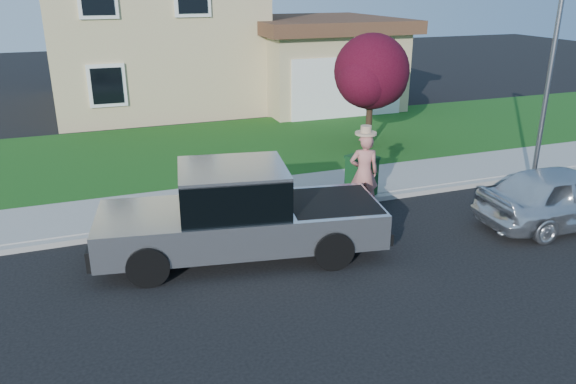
{
  "coord_description": "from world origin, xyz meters",
  "views": [
    {
      "loc": [
        -3.09,
        -8.36,
        5.01
      ],
      "look_at": [
        0.44,
        1.19,
        1.2
      ],
      "focal_mm": 35.0,
      "sensor_mm": 36.0,
      "label": 1
    }
  ],
  "objects_px": {
    "trash_bin": "(362,175)",
    "street_lamp": "(550,82)",
    "woman": "(364,171)",
    "sedan": "(566,196)",
    "pickup_truck": "(240,215)",
    "ornamental_tree": "(372,75)"
  },
  "relations": [
    {
      "from": "sedan",
      "to": "trash_bin",
      "type": "xyz_separation_m",
      "value": [
        -3.45,
        2.91,
        -0.03
      ]
    },
    {
      "from": "woman",
      "to": "sedan",
      "type": "distance_m",
      "value": 4.38
    },
    {
      "from": "pickup_truck",
      "to": "ornamental_tree",
      "type": "relative_size",
      "value": 1.64
    },
    {
      "from": "woman",
      "to": "ornamental_tree",
      "type": "distance_m",
      "value": 5.45
    },
    {
      "from": "pickup_truck",
      "to": "woman",
      "type": "bearing_deg",
      "value": 30.06
    },
    {
      "from": "sedan",
      "to": "ornamental_tree",
      "type": "height_order",
      "value": "ornamental_tree"
    },
    {
      "from": "pickup_truck",
      "to": "woman",
      "type": "distance_m",
      "value": 3.52
    },
    {
      "from": "trash_bin",
      "to": "pickup_truck",
      "type": "bearing_deg",
      "value": -173.93
    },
    {
      "from": "pickup_truck",
      "to": "ornamental_tree",
      "type": "xyz_separation_m",
      "value": [
        5.9,
        5.82,
        1.5
      ]
    },
    {
      "from": "trash_bin",
      "to": "street_lamp",
      "type": "distance_m",
      "value": 4.93
    },
    {
      "from": "trash_bin",
      "to": "street_lamp",
      "type": "bearing_deg",
      "value": -36.6
    },
    {
      "from": "sedan",
      "to": "ornamental_tree",
      "type": "distance_m",
      "value": 7.15
    },
    {
      "from": "pickup_truck",
      "to": "street_lamp",
      "type": "distance_m",
      "value": 8.12
    },
    {
      "from": "ornamental_tree",
      "to": "trash_bin",
      "type": "height_order",
      "value": "ornamental_tree"
    },
    {
      "from": "woman",
      "to": "ornamental_tree",
      "type": "bearing_deg",
      "value": -102.4
    },
    {
      "from": "pickup_truck",
      "to": "street_lamp",
      "type": "height_order",
      "value": "street_lamp"
    },
    {
      "from": "sedan",
      "to": "street_lamp",
      "type": "bearing_deg",
      "value": -22.32
    },
    {
      "from": "ornamental_tree",
      "to": "pickup_truck",
      "type": "bearing_deg",
      "value": -135.41
    },
    {
      "from": "pickup_truck",
      "to": "street_lamp",
      "type": "xyz_separation_m",
      "value": [
        7.85,
        0.71,
        1.97
      ]
    },
    {
      "from": "pickup_truck",
      "to": "trash_bin",
      "type": "bearing_deg",
      "value": 37.1
    },
    {
      "from": "sedan",
      "to": "trash_bin",
      "type": "height_order",
      "value": "sedan"
    },
    {
      "from": "woman",
      "to": "sedan",
      "type": "height_order",
      "value": "woman"
    }
  ]
}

